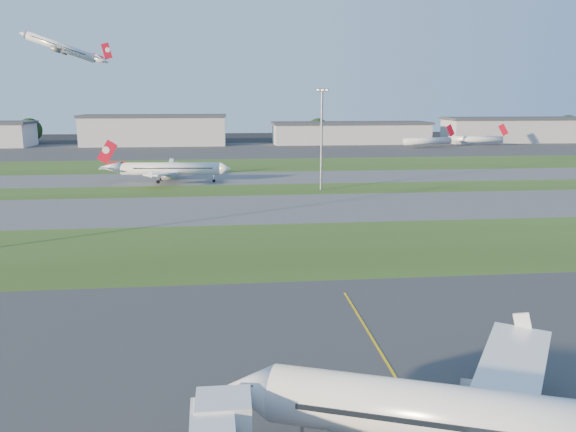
{
  "coord_description": "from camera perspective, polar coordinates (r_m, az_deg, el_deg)",
  "views": [
    {
      "loc": [
        -8.89,
        -34.18,
        23.53
      ],
      "look_at": [
        -0.54,
        43.48,
        7.0
      ],
      "focal_mm": 35.0,
      "sensor_mm": 36.0,
      "label": 1
    }
  ],
  "objects": [
    {
      "name": "grass_strip_a",
      "position": [
        89.77,
        -0.24,
        -3.24
      ],
      "size": [
        300.0,
        34.0,
        0.01
      ],
      "primitive_type": "cube",
      "color": "#2F4818",
      "rests_on": "ground"
    },
    {
      "name": "taxiway_a",
      "position": [
        121.8,
        -1.84,
        0.81
      ],
      "size": [
        300.0,
        32.0,
        0.01
      ],
      "primitive_type": "cube",
      "color": "#515154",
      "rests_on": "ground"
    },
    {
      "name": "grass_strip_b",
      "position": [
        146.35,
        -2.58,
        2.69
      ],
      "size": [
        300.0,
        18.0,
        0.01
      ],
      "primitive_type": "cube",
      "color": "#2F4818",
      "rests_on": "ground"
    },
    {
      "name": "taxiway_b",
      "position": [
        168.07,
        -3.05,
        3.88
      ],
      "size": [
        300.0,
        26.0,
        0.01
      ],
      "primitive_type": "cube",
      "color": "#515154",
      "rests_on": "ground"
    },
    {
      "name": "grass_strip_c",
      "position": [
        200.76,
        -3.57,
        5.19
      ],
      "size": [
        300.0,
        40.0,
        0.01
      ],
      "primitive_type": "cube",
      "color": "#2F4818",
      "rests_on": "ground"
    },
    {
      "name": "apron_far",
      "position": [
        260.39,
        -4.19,
        6.73
      ],
      "size": [
        400.0,
        80.0,
        0.01
      ],
      "primitive_type": "cube",
      "color": "#333335",
      "rests_on": "ground"
    },
    {
      "name": "airliner_parked",
      "position": [
        38.73,
        22.25,
        -19.17
      ],
      "size": [
        35.55,
        30.09,
        11.61
      ],
      "rotation": [
        0.0,
        0.0,
        -0.36
      ],
      "color": "white",
      "rests_on": "ground"
    },
    {
      "name": "airliner_taxiing",
      "position": [
        162.07,
        -11.93,
        4.69
      ],
      "size": [
        34.46,
        29.12,
        10.75
      ],
      "rotation": [
        0.0,
        0.0,
        3.05
      ],
      "color": "white",
      "rests_on": "ground"
    },
    {
      "name": "airliner_departing",
      "position": [
        273.39,
        -21.97,
        15.59
      ],
      "size": [
        36.22,
        30.72,
        11.3
      ],
      "rotation": [
        0.0,
        0.0,
        0.03
      ],
      "color": "white"
    },
    {
      "name": "mini_jet_near",
      "position": [
        277.44,
        14.0,
        7.41
      ],
      "size": [
        28.03,
        9.95,
        9.48
      ],
      "rotation": [
        0.0,
        0.0,
        0.27
      ],
      "color": "white",
      "rests_on": "ground"
    },
    {
      "name": "mini_jet_far",
      "position": [
        295.79,
        18.54,
        7.41
      ],
      "size": [
        28.2,
        9.23,
        9.48
      ],
      "rotation": [
        0.0,
        0.0,
        -0.24
      ],
      "color": "white",
      "rests_on": "ground"
    },
    {
      "name": "light_mast_centre",
      "position": [
        144.43,
        3.43,
        8.47
      ],
      "size": [
        3.2,
        0.7,
        25.8
      ],
      "color": "gray",
      "rests_on": "ground"
    },
    {
      "name": "hangar_west",
      "position": [
        291.86,
        -13.39,
        8.51
      ],
      "size": [
        71.4,
        23.0,
        15.2
      ],
      "color": "#AAAEB3",
      "rests_on": "ground"
    },
    {
      "name": "hangar_east",
      "position": [
        296.69,
        6.38,
        8.42
      ],
      "size": [
        81.6,
        23.0,
        11.2
      ],
      "color": "#AAAEB3",
      "rests_on": "ground"
    },
    {
      "name": "hangar_far_east",
      "position": [
        332.82,
        23.62,
        8.05
      ],
      "size": [
        96.9,
        23.0,
        13.2
      ],
      "color": "#AAAEB3",
      "rests_on": "ground"
    },
    {
      "name": "tree_west",
      "position": [
        320.96,
        -24.74,
        7.94
      ],
      "size": [
        12.1,
        12.1,
        13.2
      ],
      "color": "black",
      "rests_on": "ground"
    },
    {
      "name": "tree_mid_west",
      "position": [
        300.9,
        -8.34,
        8.45
      ],
      "size": [
        9.9,
        9.9,
        10.8
      ],
      "color": "black",
      "rests_on": "ground"
    },
    {
      "name": "tree_mid_east",
      "position": [
        307.55,
        3.05,
        8.81
      ],
      "size": [
        11.55,
        11.55,
        12.6
      ],
      "color": "black",
      "rests_on": "ground"
    },
    {
      "name": "tree_east",
      "position": [
        326.13,
        16.38,
        8.42
      ],
      "size": [
        10.45,
        10.45,
        11.4
      ],
      "color": "black",
      "rests_on": "ground"
    },
    {
      "name": "tree_far_east",
      "position": [
        361.92,
        26.55,
        8.16
      ],
      "size": [
        12.65,
        12.65,
        13.8
      ],
      "color": "black",
      "rests_on": "ground"
    }
  ]
}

